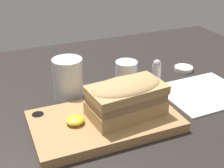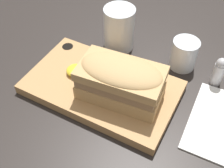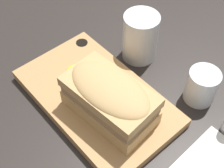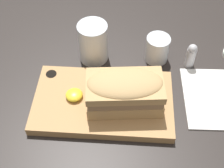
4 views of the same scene
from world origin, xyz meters
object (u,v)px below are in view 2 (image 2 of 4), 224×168
object	(u,v)px
water_glass	(119,31)
sandwich	(121,79)
serving_board	(102,87)
salt_shaker	(219,71)
wine_glass	(184,55)

from	to	relation	value
water_glass	sandwich	bearing A→B (deg)	-61.74
serving_board	salt_shaker	bearing A→B (deg)	33.50
water_glass	salt_shaker	bearing A→B (deg)	-2.98
wine_glass	salt_shaker	size ratio (longest dim) A/B	1.00
sandwich	water_glass	world-z (taller)	water_glass
wine_glass	water_glass	bearing A→B (deg)	-177.90
water_glass	wine_glass	xyz separation A→B (cm)	(16.69, 0.61, -1.27)
sandwich	serving_board	bearing A→B (deg)	171.43
serving_board	wine_glass	xyz separation A→B (cm)	(12.93, 16.13, 2.31)
water_glass	salt_shaker	size ratio (longest dim) A/B	1.51
wine_glass	sandwich	bearing A→B (deg)	-115.21
serving_board	salt_shaker	xyz separation A→B (cm)	(21.47, 14.21, 2.56)
water_glass	salt_shaker	xyz separation A→B (cm)	(25.23, -1.31, -1.03)
wine_glass	salt_shaker	world-z (taller)	same
water_glass	salt_shaker	world-z (taller)	water_glass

